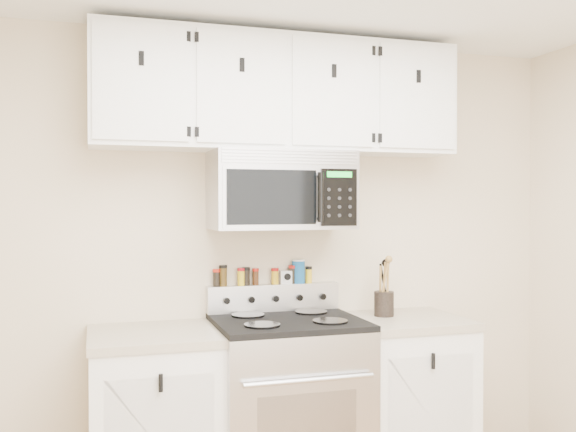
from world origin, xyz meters
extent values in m
cube|color=beige|center=(0.00, 1.75, 1.25)|extent=(3.50, 0.01, 2.50)
cube|color=#B7B7BA|center=(0.00, 1.43, 0.46)|extent=(0.76, 0.65, 0.92)
cube|color=black|center=(0.00, 1.43, 0.94)|extent=(0.76, 0.65, 0.03)
cube|color=#B7B7BA|center=(0.00, 1.71, 1.03)|extent=(0.76, 0.08, 0.15)
cylinder|color=black|center=(-0.18, 1.28, 0.96)|extent=(0.18, 0.18, 0.01)
cylinder|color=black|center=(0.18, 1.28, 0.96)|extent=(0.18, 0.18, 0.01)
cylinder|color=black|center=(-0.18, 1.57, 0.96)|extent=(0.18, 0.18, 0.01)
cylinder|color=black|center=(0.18, 1.57, 0.96)|extent=(0.18, 0.18, 0.01)
cube|color=white|center=(-0.69, 1.45, 0.44)|extent=(0.62, 0.60, 0.88)
cube|color=gray|center=(-0.69, 1.45, 0.90)|extent=(0.64, 0.62, 0.04)
cube|color=white|center=(0.69, 1.45, 0.44)|extent=(0.62, 0.60, 0.88)
cube|color=gray|center=(0.69, 1.45, 0.90)|extent=(0.64, 0.62, 0.04)
cube|color=#9E9EA3|center=(0.00, 1.56, 1.63)|extent=(0.76, 0.38, 0.42)
cube|color=#B7B7BA|center=(0.00, 1.36, 1.80)|extent=(0.73, 0.01, 0.08)
cube|color=black|center=(-0.10, 1.36, 1.59)|extent=(0.47, 0.01, 0.28)
cube|color=black|center=(0.26, 1.36, 1.59)|extent=(0.20, 0.01, 0.30)
cylinder|color=black|center=(0.15, 1.33, 1.59)|extent=(0.03, 0.03, 0.26)
cube|color=white|center=(0.00, 1.58, 2.15)|extent=(2.00, 0.33, 0.62)
cube|color=white|center=(-0.75, 1.41, 2.15)|extent=(0.46, 0.01, 0.57)
cube|color=black|center=(-0.75, 1.41, 2.26)|extent=(0.02, 0.01, 0.07)
cube|color=white|center=(-0.25, 1.41, 2.15)|extent=(0.46, 0.01, 0.57)
cube|color=black|center=(-0.25, 1.41, 2.26)|extent=(0.03, 0.01, 0.07)
cube|color=white|center=(0.25, 1.41, 2.15)|extent=(0.46, 0.01, 0.57)
cube|color=black|center=(0.25, 1.41, 2.26)|extent=(0.03, 0.01, 0.07)
cube|color=white|center=(0.75, 1.41, 2.15)|extent=(0.46, 0.01, 0.57)
cube|color=black|center=(0.75, 1.41, 2.26)|extent=(0.02, 0.01, 0.07)
cylinder|color=black|center=(0.60, 1.52, 0.99)|extent=(0.11, 0.11, 0.14)
cylinder|color=olive|center=(0.60, 1.52, 1.10)|extent=(0.01, 0.01, 0.26)
cylinder|color=olive|center=(0.62, 1.51, 1.11)|extent=(0.01, 0.01, 0.28)
cylinder|color=olive|center=(0.58, 1.53, 1.09)|extent=(0.01, 0.01, 0.24)
cylinder|color=black|center=(0.61, 1.54, 1.09)|extent=(0.01, 0.01, 0.25)
cylinder|color=olive|center=(0.59, 1.50, 1.10)|extent=(0.01, 0.01, 0.27)
cube|color=silver|center=(0.08, 1.71, 1.14)|extent=(0.07, 0.06, 0.08)
cylinder|color=#16599B|center=(0.15, 1.71, 1.16)|extent=(0.07, 0.07, 0.13)
cylinder|color=white|center=(0.15, 1.71, 1.23)|extent=(0.08, 0.08, 0.01)
cylinder|color=black|center=(-0.33, 1.71, 1.14)|extent=(0.04, 0.04, 0.08)
cylinder|color=#B41E0D|center=(-0.33, 1.71, 1.19)|extent=(0.04, 0.04, 0.02)
cylinder|color=#443110|center=(-0.29, 1.71, 1.15)|extent=(0.04, 0.04, 0.10)
cylinder|color=black|center=(-0.29, 1.71, 1.21)|extent=(0.04, 0.04, 0.02)
cylinder|color=yellow|center=(-0.19, 1.71, 1.14)|extent=(0.04, 0.04, 0.08)
cylinder|color=#A40C16|center=(-0.19, 1.71, 1.19)|extent=(0.04, 0.04, 0.02)
cylinder|color=black|center=(-0.16, 1.71, 1.14)|extent=(0.04, 0.04, 0.08)
cylinder|color=black|center=(-0.16, 1.71, 1.19)|extent=(0.04, 0.04, 0.02)
cylinder|color=#432310|center=(-0.10, 1.71, 1.14)|extent=(0.04, 0.04, 0.08)
cylinder|color=#A7130C|center=(-0.10, 1.71, 1.19)|extent=(0.04, 0.04, 0.02)
cylinder|color=gold|center=(0.01, 1.71, 1.14)|extent=(0.04, 0.04, 0.07)
cylinder|color=#980B0C|center=(0.01, 1.71, 1.18)|extent=(0.04, 0.04, 0.02)
cylinder|color=black|center=(0.11, 1.71, 1.14)|extent=(0.04, 0.04, 0.09)
cylinder|color=#A3130C|center=(0.11, 1.71, 1.20)|extent=(0.05, 0.05, 0.02)
cylinder|color=#3C200E|center=(0.12, 1.71, 1.14)|extent=(0.04, 0.04, 0.08)
cylinder|color=black|center=(0.12, 1.71, 1.19)|extent=(0.04, 0.04, 0.02)
cylinder|color=yellow|center=(0.21, 1.71, 1.14)|extent=(0.04, 0.04, 0.08)
cylinder|color=black|center=(0.21, 1.71, 1.19)|extent=(0.04, 0.04, 0.02)
camera|label=1|loc=(-0.98, -1.78, 1.55)|focal=40.00mm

